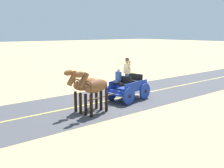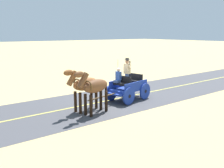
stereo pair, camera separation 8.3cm
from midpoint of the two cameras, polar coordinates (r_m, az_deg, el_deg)
ground_plane at (r=14.62m, az=0.10°, el=-3.60°), size 200.00×200.00×0.00m
road_surface at (r=14.62m, az=0.10°, el=-3.58°), size 5.32×160.00×0.01m
road_centre_stripe at (r=14.62m, az=0.10°, el=-3.56°), size 0.12×160.00×0.00m
horse_drawn_carriage at (r=14.34m, az=3.43°, el=-0.57°), size 1.85×4.51×2.50m
horse_near_side at (r=11.79m, az=-4.28°, el=-0.77°), size 0.91×2.15×2.21m
horse_off_side at (r=12.32m, az=-6.65°, el=-0.27°), size 0.86×2.15×2.21m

